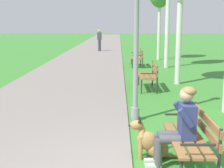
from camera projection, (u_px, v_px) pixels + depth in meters
name	position (u px, v px, depth m)	size (l,w,h in m)	color
paved_path	(98.00, 47.00, 27.97)	(4.11, 60.00, 0.04)	gray
park_bench_near	(193.00, 135.00, 4.78)	(0.55, 1.50, 0.85)	olive
park_bench_mid	(149.00, 74.00, 10.47)	(0.55, 1.50, 0.85)	olive
park_bench_far	(138.00, 56.00, 15.92)	(0.55, 1.50, 0.85)	olive
person_seated_on_near_bench	(179.00, 124.00, 4.77)	(0.74, 0.49, 1.25)	#4C4C51
dog_shepherd	(151.00, 143.00, 5.16)	(0.83, 0.29, 0.71)	#B27F47
lamp_post_near	(137.00, 14.00, 6.77)	(0.24, 0.24, 4.54)	gray
pedestrian_distant	(99.00, 40.00, 24.13)	(0.32, 0.22, 1.65)	#383842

